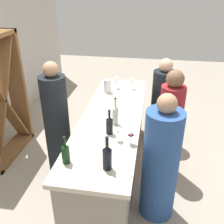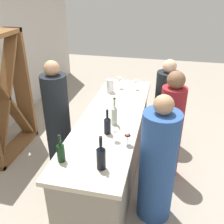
% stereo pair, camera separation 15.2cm
% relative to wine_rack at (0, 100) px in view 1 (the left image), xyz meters
% --- Properties ---
extents(ground_plane, '(12.00, 12.00, 0.00)m').
position_rel_wine_rack_xyz_m(ground_plane, '(-0.21, -1.65, -0.91)').
color(ground_plane, '#9E9384').
extents(bar_counter, '(2.60, 0.74, 0.92)m').
position_rel_wine_rack_xyz_m(bar_counter, '(-0.21, -1.65, -0.44)').
color(bar_counter, gray).
rests_on(bar_counter, ground).
extents(wine_rack, '(1.04, 0.28, 1.82)m').
position_rel_wine_rack_xyz_m(wine_rack, '(0.00, 0.00, 0.00)').
color(wine_rack, brown).
rests_on(wine_rack, ground).
extents(wine_bottle_leftmost_near_black, '(0.08, 0.08, 0.33)m').
position_rel_wine_rack_xyz_m(wine_bottle_leftmost_near_black, '(-1.21, -1.78, 0.14)').
color(wine_bottle_leftmost_near_black, black).
rests_on(wine_bottle_leftmost_near_black, bar_counter).
extents(wine_bottle_second_left_dark_green, '(0.08, 0.08, 0.28)m').
position_rel_wine_rack_xyz_m(wine_bottle_second_left_dark_green, '(-1.19, -1.38, 0.12)').
color(wine_bottle_second_left_dark_green, black).
rests_on(wine_bottle_second_left_dark_green, bar_counter).
extents(wine_bottle_center_near_black, '(0.08, 0.08, 0.29)m').
position_rel_wine_rack_xyz_m(wine_bottle_center_near_black, '(-0.63, -1.69, 0.12)').
color(wine_bottle_center_near_black, black).
rests_on(wine_bottle_center_near_black, bar_counter).
extents(wine_bottle_second_right_clear_pale, '(0.07, 0.07, 0.34)m').
position_rel_wine_rack_xyz_m(wine_bottle_second_right_clear_pale, '(-0.42, -1.72, 0.14)').
color(wine_bottle_second_right_clear_pale, '#B7C6B2').
rests_on(wine_bottle_second_right_clear_pale, bar_counter).
extents(wine_glass_near_left, '(0.08, 0.08, 0.16)m').
position_rel_wine_rack_xyz_m(wine_glass_near_left, '(-0.79, -1.94, 0.13)').
color(wine_glass_near_left, white).
rests_on(wine_glass_near_left, bar_counter).
extents(wine_glass_near_center, '(0.06, 0.06, 0.15)m').
position_rel_wine_rack_xyz_m(wine_glass_near_center, '(0.72, -1.82, 0.13)').
color(wine_glass_near_center, white).
rests_on(wine_glass_near_center, bar_counter).
extents(wine_glass_near_right, '(0.07, 0.07, 0.14)m').
position_rel_wine_rack_xyz_m(wine_glass_near_right, '(-0.75, -1.80, 0.12)').
color(wine_glass_near_right, white).
rests_on(wine_glass_near_right, bar_counter).
extents(wine_glass_far_left, '(0.08, 0.08, 0.17)m').
position_rel_wine_rack_xyz_m(wine_glass_far_left, '(0.71, -1.56, 0.14)').
color(wine_glass_far_left, white).
rests_on(wine_glass_far_left, bar_counter).
extents(water_pitcher, '(0.11, 0.11, 0.20)m').
position_rel_wine_rack_xyz_m(water_pitcher, '(0.52, -1.46, 0.11)').
color(water_pitcher, silver).
rests_on(water_pitcher, bar_counter).
extents(person_left_guest, '(0.45, 0.45, 1.50)m').
position_rel_wine_rack_xyz_m(person_left_guest, '(-0.77, -2.27, -0.22)').
color(person_left_guest, '#284C8C').
rests_on(person_left_guest, ground).
extents(person_center_guest, '(0.39, 0.39, 1.50)m').
position_rel_wine_rack_xyz_m(person_center_guest, '(-0.03, -2.38, -0.21)').
color(person_center_guest, maroon).
rests_on(person_center_guest, ground).
extents(person_right_guest, '(0.42, 0.42, 1.41)m').
position_rel_wine_rack_xyz_m(person_right_guest, '(0.77, -2.30, -0.26)').
color(person_right_guest, black).
rests_on(person_right_guest, ground).
extents(person_server_behind, '(0.38, 0.38, 1.60)m').
position_rel_wine_rack_xyz_m(person_server_behind, '(-0.26, -0.93, -0.17)').
color(person_server_behind, black).
rests_on(person_server_behind, ground).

